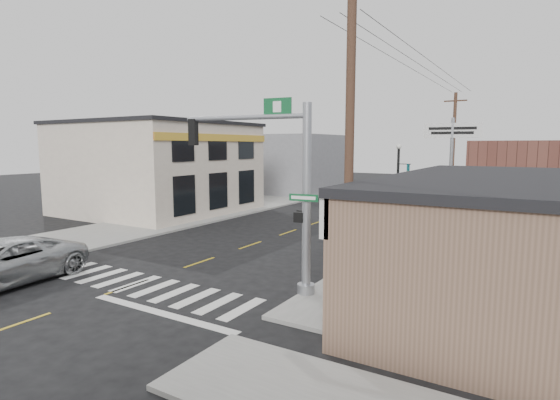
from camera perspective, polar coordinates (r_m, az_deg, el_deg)
The scene contains 20 objects.
ground at distance 17.55m, azimuth -19.28°, elevation -10.66°, with size 140.00×140.00×0.00m, color black.
sidewalk_right at distance 24.45m, azimuth 21.00°, elevation -5.57°, with size 6.00×38.00×0.13m, color gray.
sidewalk_left at distance 32.65m, azimuth -11.85°, elevation -2.14°, with size 6.00×38.00×0.13m, color gray.
center_line at distance 23.26m, azimuth -3.89°, elevation -5.90°, with size 0.12×56.00×0.01m, color gold.
crosswalk at distance 17.79m, azimuth -18.28°, elevation -10.36°, with size 11.00×2.20×0.01m, color silver.
left_building at distance 35.81m, azimuth -15.61°, elevation 3.92°, with size 12.00×12.00×6.80m, color beige.
bldg_distant_right at distance 40.64m, azimuth 29.61°, elevation 2.76°, with size 8.00×10.00×5.60m, color brown.
bldg_distant_left at distance 48.90m, azimuth 1.63°, elevation 4.74°, with size 9.00×10.00×6.40m, color gray.
suv at distance 19.62m, azimuth -32.66°, elevation -6.96°, with size 2.81×6.10×1.70m, color #ABAEB0.
traffic_signal_pole at distance 15.14m, azimuth 0.82°, elevation 2.91°, with size 5.31×0.39×6.72m.
guide_sign at distance 17.14m, azimuth 14.24°, elevation -3.90°, with size 1.68×0.14×2.94m.
fire_hydrant at distance 18.95m, azimuth 11.04°, elevation -7.32°, with size 0.25×0.25×0.78m.
ped_crossing_sign at distance 20.19m, azimuth 16.86°, elevation -2.74°, with size 0.99×0.07×2.55m.
lamp_post at distance 24.11m, azimuth 15.24°, elevation 1.90°, with size 0.67×0.53×5.19m.
dance_center_sign at distance 26.95m, azimuth 21.52°, elevation 6.48°, with size 3.14×0.20×6.68m.
bare_tree at distance 16.24m, azimuth 17.94°, elevation 0.37°, with size 2.10×2.10×4.19m.
shrub_front at distance 14.82m, azimuth 20.19°, elevation -11.25°, with size 1.47×1.47×1.10m, color #1A3E1E.
shrub_back at distance 19.23m, azimuth 24.31°, elevation -7.66°, with size 1.10×1.10×0.82m, color black.
utility_pole_near at distance 12.72m, azimuth 9.06°, elevation 7.49°, with size 1.77×0.27×10.17m.
utility_pole_far at distance 33.34m, azimuth 21.65°, elevation 5.58°, with size 1.53×0.23×8.78m.
Camera 1 is at (13.00, -10.56, 5.24)m, focal length 28.00 mm.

